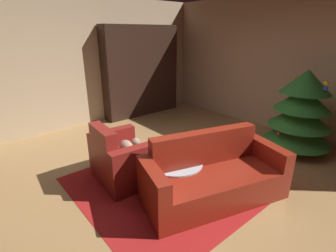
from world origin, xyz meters
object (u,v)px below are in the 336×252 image
at_px(bottle_on_table, 191,156).
at_px(decorated_tree, 301,112).
at_px(coffee_table, 175,164).
at_px(couch_red, 213,178).
at_px(book_stack_on_table, 177,157).
at_px(armchair_red, 122,160).
at_px(bookshelf_unit, 146,72).

bearing_deg(bottle_on_table, decorated_tree, 80.61).
bearing_deg(bottle_on_table, coffee_table, -130.49).
height_order(couch_red, book_stack_on_table, couch_red).
height_order(book_stack_on_table, decorated_tree, decorated_tree).
bearing_deg(decorated_tree, armchair_red, -112.06).
bearing_deg(book_stack_on_table, decorated_tree, 78.19).
bearing_deg(coffee_table, decorated_tree, 78.21).
bearing_deg(book_stack_on_table, coffee_table, -100.33).
distance_m(bookshelf_unit, decorated_tree, 3.67).
height_order(armchair_red, book_stack_on_table, armchair_red).
xyz_separation_m(bookshelf_unit, armchair_red, (2.42, -2.18, -0.77)).
xyz_separation_m(armchair_red, book_stack_on_table, (0.67, 0.47, 0.16)).
relative_size(bookshelf_unit, coffee_table, 2.96).
bearing_deg(bottle_on_table, bookshelf_unit, 153.75).
distance_m(armchair_red, couch_red, 1.31).
xyz_separation_m(couch_red, book_stack_on_table, (-0.46, -0.20, 0.18)).
distance_m(book_stack_on_table, decorated_tree, 2.48).
bearing_deg(coffee_table, book_stack_on_table, 79.67).
relative_size(couch_red, bottle_on_table, 8.50).
relative_size(armchair_red, couch_red, 0.50).
xyz_separation_m(book_stack_on_table, decorated_tree, (0.51, 2.42, 0.27)).
bearing_deg(armchair_red, couch_red, 30.74).
bearing_deg(decorated_tree, book_stack_on_table, -101.81).
relative_size(couch_red, decorated_tree, 1.34).
bearing_deg(book_stack_on_table, bottle_on_table, 44.37).
relative_size(couch_red, book_stack_on_table, 9.34).
xyz_separation_m(bottle_on_table, decorated_tree, (0.38, 2.29, 0.24)).
relative_size(bookshelf_unit, book_stack_on_table, 10.46).
bearing_deg(book_stack_on_table, bookshelf_unit, 151.03).
distance_m(bookshelf_unit, armchair_red, 3.34).
height_order(couch_red, bottle_on_table, couch_red).
bearing_deg(bookshelf_unit, armchair_red, -42.02).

